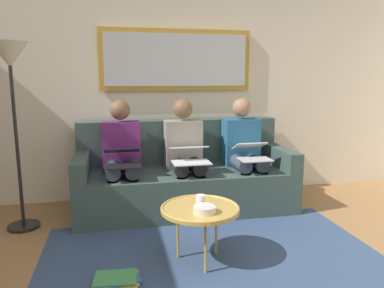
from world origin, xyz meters
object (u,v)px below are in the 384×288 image
at_px(laptop_white, 190,154).
at_px(standing_lamp, 11,76).
at_px(person_right, 122,154).
at_px(laptop_silver, 252,152).
at_px(cup, 201,201).
at_px(framed_mirror, 177,60).
at_px(coffee_table, 200,209).
at_px(laptop_black, 122,157).
at_px(person_middle, 185,152).
at_px(couch, 184,178).
at_px(person_left, 244,149).
at_px(magazine_stack, 116,281).
at_px(bowl, 205,209).

xyz_separation_m(laptop_white, standing_lamp, (1.55, -0.04, 0.74)).
bearing_deg(person_right, standing_lamp, 12.33).
bearing_deg(laptop_silver, cup, 50.46).
xyz_separation_m(framed_mirror, coffee_table, (0.11, 1.61, -1.14)).
distance_m(coffee_table, laptop_white, 0.94).
distance_m(framed_mirror, person_right, 1.23).
relative_size(laptop_silver, person_right, 0.33).
relative_size(person_right, laptop_black, 3.05).
bearing_deg(laptop_black, laptop_white, 179.44).
relative_size(framed_mirror, person_middle, 1.47).
bearing_deg(couch, person_left, 173.87).
distance_m(coffee_table, magazine_stack, 0.75).
relative_size(couch, magazine_stack, 6.56).
relative_size(person_middle, laptop_black, 3.05).
height_order(couch, laptop_silver, couch).
bearing_deg(couch, cup, 85.12).
distance_m(framed_mirror, bowl, 2.04).
bearing_deg(laptop_white, laptop_black, -0.56).
distance_m(laptop_silver, laptop_black, 1.28).
relative_size(couch, bowl, 13.75).
height_order(framed_mirror, laptop_black, framed_mirror).
height_order(laptop_white, magazine_stack, laptop_white).
bearing_deg(laptop_white, person_left, -159.27).
distance_m(person_right, laptop_black, 0.24).
xyz_separation_m(cup, bowl, (0.00, 0.12, -0.02)).
bearing_deg(person_right, framed_mirror, -144.47).
height_order(cup, person_right, person_right).
xyz_separation_m(person_left, laptop_silver, (0.00, 0.23, 0.02)).
distance_m(cup, magazine_stack, 0.80).
height_order(laptop_white, person_right, person_right).
distance_m(person_left, magazine_stack, 2.01).
height_order(person_right, standing_lamp, standing_lamp).
bearing_deg(person_left, framed_mirror, -35.53).
xyz_separation_m(couch, laptop_black, (0.64, 0.30, 0.32)).
bearing_deg(person_middle, laptop_black, 20.24).
bearing_deg(person_right, laptop_silver, 169.71).
distance_m(laptop_silver, person_middle, 0.68).
bearing_deg(laptop_black, person_left, -169.56).
distance_m(couch, magazine_stack, 1.62).
xyz_separation_m(person_middle, laptop_white, (0.00, 0.24, 0.03)).
bearing_deg(magazine_stack, laptop_silver, -140.92).
xyz_separation_m(couch, person_right, (0.64, 0.07, 0.30)).
distance_m(person_right, standing_lamp, 1.20).
bearing_deg(laptop_white, magazine_stack, 56.47).
distance_m(cup, person_middle, 1.14).
xyz_separation_m(couch, person_middle, (0.00, 0.07, 0.30)).
height_order(coffee_table, magazine_stack, coffee_table).
xyz_separation_m(laptop_silver, laptop_white, (0.64, 0.01, 0.01)).
relative_size(coffee_table, person_middle, 0.51).
relative_size(cup, standing_lamp, 0.05).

